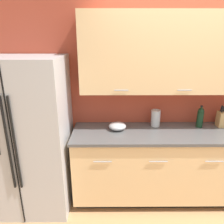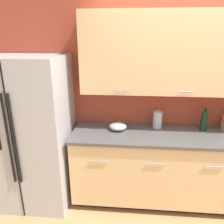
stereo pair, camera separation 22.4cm
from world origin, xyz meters
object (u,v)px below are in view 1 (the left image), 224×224
refrigerator (27,136)px  mixing_bowl (117,126)px  steel_canister (156,118)px  wine_bottle (200,117)px  knife_block (223,119)px

refrigerator → mixing_bowl: refrigerator is taller
steel_canister → wine_bottle: bearing=-4.1°
knife_block → steel_canister: bearing=178.2°
refrigerator → knife_block: bearing=5.4°
knife_block → wine_bottle: size_ratio=0.98×
knife_block → mixing_bowl: knife_block is taller
knife_block → steel_canister: size_ratio=1.22×
knife_block → steel_canister: (-0.85, 0.03, 0.01)m
knife_block → mixing_bowl: bearing=-176.0°
refrigerator → knife_block: refrigerator is taller
wine_bottle → steel_canister: size_ratio=1.24×
refrigerator → wine_bottle: 2.12m
mixing_bowl → knife_block: bearing=4.0°
wine_bottle → steel_canister: wine_bottle is taller
knife_block → wine_bottle: bearing=-177.6°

